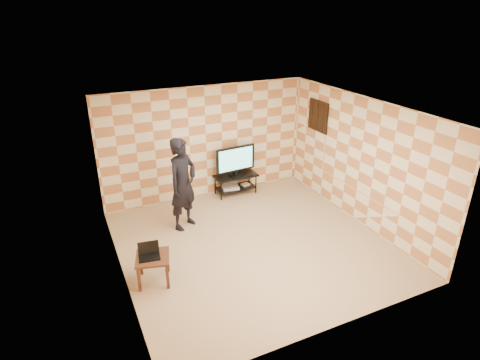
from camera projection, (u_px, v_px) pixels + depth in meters
name	position (u px, v px, depth m)	size (l,w,h in m)	color
floor	(253.00, 244.00, 7.96)	(5.00, 5.00, 0.00)	tan
wall_back	(206.00, 143.00, 9.48)	(5.00, 0.02, 2.70)	beige
wall_front	(338.00, 252.00, 5.34)	(5.00, 0.02, 2.70)	beige
wall_left	(115.00, 209.00, 6.44)	(0.02, 5.00, 2.70)	beige
wall_right	(360.00, 161.00, 8.37)	(0.02, 5.00, 2.70)	beige
ceiling	(255.00, 110.00, 6.86)	(5.00, 5.00, 0.02)	white
wall_art	(318.00, 116.00, 9.40)	(0.04, 0.72, 0.72)	black
tv_stand	(236.00, 180.00, 9.91)	(1.07, 0.48, 0.50)	black
tv	(235.00, 160.00, 9.69)	(1.02, 0.21, 0.74)	black
dvd_player	(230.00, 187.00, 9.90)	(0.40, 0.28, 0.07)	silver
game_console	(245.00, 184.00, 10.09)	(0.20, 0.14, 0.04)	silver
side_table	(153.00, 261.00, 6.74)	(0.68, 0.68, 0.50)	#371D10
laptop	(149.00, 254.00, 6.69)	(0.39, 0.33, 0.23)	black
person	(183.00, 184.00, 8.21)	(0.72, 0.47, 1.97)	black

